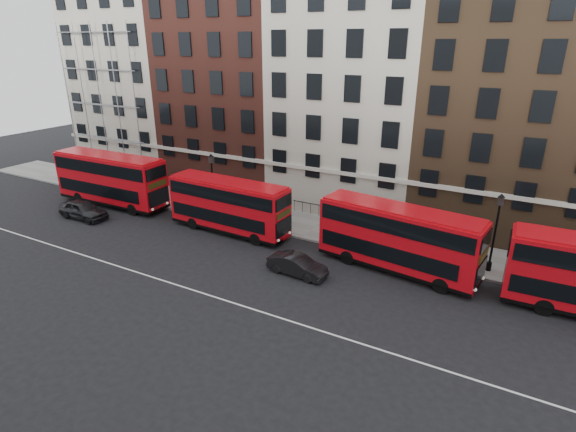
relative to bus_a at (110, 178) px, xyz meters
The scene contains 13 objects.
ground 20.15m from the bus_a, 18.98° to the right, with size 120.00×120.00×0.00m, color black.
pavement 19.48m from the bus_a, 11.95° to the left, with size 80.00×5.00×0.15m, color gray.
kerb 19.12m from the bus_a, ahead, with size 80.00×0.30×0.16m, color gray.
road_centre_line 20.88m from the bus_a, 24.22° to the right, with size 70.00×0.12×0.01m, color white.
building_terrace 23.12m from the bus_a, 31.46° to the left, with size 64.00×11.95×22.00m.
bus_a is the anchor object (origin of this frame).
bus_b 13.13m from the bus_a, ahead, with size 10.19×2.81×4.25m.
bus_c 26.56m from the bus_a, ahead, with size 10.75×3.87×4.42m.
car_rear 4.09m from the bus_a, 82.18° to the right, with size 1.86×4.62×1.57m, color #232426.
car_front 21.53m from the bus_a, ahead, with size 1.40×4.01×1.32m, color black.
lamp_post_left 10.15m from the bus_a, 13.20° to the left, with size 0.44×0.44×5.33m.
lamp_post_right 32.17m from the bus_a, ahead, with size 0.44×0.44×5.33m.
iron_railings 19.98m from the bus_a, 18.16° to the left, with size 6.60×0.06×1.00m, color black, non-canonical shape.
Camera 1 is at (14.16, -20.18, 14.28)m, focal length 28.00 mm.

